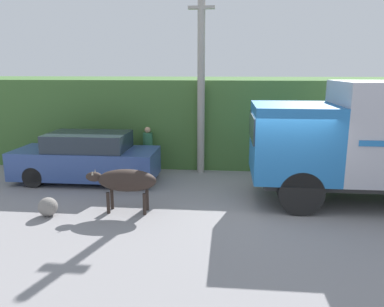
{
  "coord_description": "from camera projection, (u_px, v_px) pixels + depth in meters",
  "views": [
    {
      "loc": [
        -1.34,
        -9.73,
        3.68
      ],
      "look_at": [
        -2.29,
        0.01,
        1.46
      ],
      "focal_mm": 35.0,
      "sensor_mm": 36.0,
      "label": 1
    }
  ],
  "objects": [
    {
      "name": "pedestrian_on_hill",
      "position": [
        148.0,
        147.0,
        13.63
      ],
      "size": [
        0.37,
        0.37,
        1.64
      ],
      "rotation": [
        0.0,
        0.0,
        3.2
      ],
      "color": "#38332D",
      "rests_on": "ground_plane"
    },
    {
      "name": "brown_cow",
      "position": [
        125.0,
        181.0,
        9.69
      ],
      "size": [
        1.87,
        0.58,
        1.15
      ],
      "rotation": [
        0.0,
        0.0,
        0.25
      ],
      "color": "#2D231E",
      "rests_on": "ground_plane"
    },
    {
      "name": "roadside_rock",
      "position": [
        48.0,
        207.0,
        9.54
      ],
      "size": [
        0.48,
        0.48,
        0.48
      ],
      "color": "gray",
      "rests_on": "ground_plane"
    },
    {
      "name": "hillside_embankment",
      "position": [
        259.0,
        116.0,
        16.61
      ],
      "size": [
        32.0,
        6.75,
        3.28
      ],
      "color": "#426B33",
      "rests_on": "ground_plane"
    },
    {
      "name": "ground_plane",
      "position": [
        276.0,
        208.0,
        10.13
      ],
      "size": [
        60.0,
        60.0,
        0.0
      ],
      "primitive_type": "plane",
      "color": "gray"
    },
    {
      "name": "building_backdrop",
      "position": [
        178.0,
        126.0,
        15.25
      ],
      "size": [
        5.59,
        2.7,
        2.8
      ],
      "color": "#C6B793",
      "rests_on": "ground_plane"
    },
    {
      "name": "parked_suv",
      "position": [
        87.0,
        158.0,
        12.35
      ],
      "size": [
        4.69,
        1.79,
        1.64
      ],
      "rotation": [
        0.0,
        0.0,
        -0.04
      ],
      "color": "#334C8C",
      "rests_on": "ground_plane"
    },
    {
      "name": "utility_pole",
      "position": [
        201.0,
        79.0,
        12.94
      ],
      "size": [
        0.9,
        0.26,
        6.45
      ],
      "color": "#9E998E",
      "rests_on": "ground_plane"
    }
  ]
}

